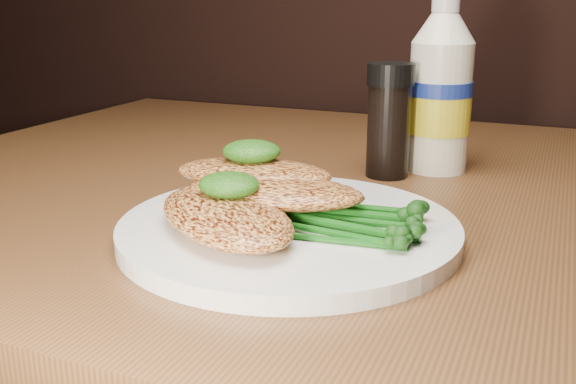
% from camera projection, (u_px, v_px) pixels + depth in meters
% --- Properties ---
extents(plate, '(0.28, 0.28, 0.01)m').
position_uv_depth(plate, '(289.00, 229.00, 0.54)').
color(plate, white).
rests_on(plate, dining_table).
extents(chicken_front, '(0.18, 0.17, 0.03)m').
position_uv_depth(chicken_front, '(226.00, 216.00, 0.51)').
color(chicken_front, '#FAA34F').
rests_on(chicken_front, plate).
extents(chicken_mid, '(0.16, 0.10, 0.02)m').
position_uv_depth(chicken_mid, '(275.00, 192.00, 0.55)').
color(chicken_mid, '#FAA34F').
rests_on(chicken_mid, plate).
extents(chicken_back, '(0.15, 0.09, 0.02)m').
position_uv_depth(chicken_back, '(253.00, 173.00, 0.58)').
color(chicken_back, '#FAA34F').
rests_on(chicken_back, plate).
extents(pesto_front, '(0.06, 0.06, 0.02)m').
position_uv_depth(pesto_front, '(229.00, 185.00, 0.53)').
color(pesto_front, black).
rests_on(pesto_front, chicken_front).
extents(pesto_back, '(0.06, 0.05, 0.02)m').
position_uv_depth(pesto_back, '(252.00, 151.00, 0.58)').
color(pesto_back, black).
rests_on(pesto_back, chicken_back).
extents(broccolini_bundle, '(0.17, 0.15, 0.02)m').
position_uv_depth(broccolini_bundle, '(346.00, 216.00, 0.52)').
color(broccolini_bundle, '#145713').
rests_on(broccolini_bundle, plate).
extents(mayo_bottle, '(0.07, 0.07, 0.20)m').
position_uv_depth(mayo_bottle, '(441.00, 82.00, 0.72)').
color(mayo_bottle, '#F3EBCE').
rests_on(mayo_bottle, dining_table).
extents(pepper_grinder, '(0.06, 0.06, 0.12)m').
position_uv_depth(pepper_grinder, '(389.00, 121.00, 0.71)').
color(pepper_grinder, black).
rests_on(pepper_grinder, dining_table).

